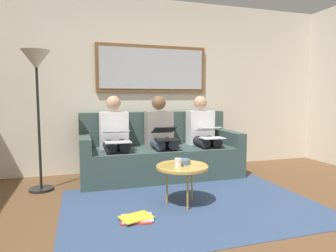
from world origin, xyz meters
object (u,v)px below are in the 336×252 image
at_px(couch, 160,154).
at_px(cup, 178,163).
at_px(laptop_silver, 117,136).
at_px(bowl, 183,162).
at_px(person_left, 203,132).
at_px(coffee_table, 182,167).
at_px(laptop_white, 210,133).
at_px(person_middle, 161,134).
at_px(laptop_black, 165,134).
at_px(framed_mirror, 153,69).
at_px(person_right, 115,135).
at_px(magazine_stack, 137,218).
at_px(standing_lamp, 37,75).

height_order(couch, cup, couch).
distance_m(couch, laptop_silver, 0.78).
distance_m(bowl, person_left, 1.29).
distance_m(coffee_table, laptop_white, 1.19).
bearing_deg(cup, person_middle, -97.20).
relative_size(person_left, laptop_black, 2.97).
relative_size(framed_mirror, laptop_black, 4.42).
height_order(bowl, person_right, person_right).
bearing_deg(magazine_stack, standing_lamp, -52.18).
bearing_deg(couch, person_right, 6.13).
bearing_deg(standing_lamp, coffee_table, 146.93).
distance_m(couch, person_right, 0.71).
bearing_deg(coffee_table, bowl, -112.98).
height_order(magazine_stack, standing_lamp, standing_lamp).
height_order(framed_mirror, laptop_silver, framed_mirror).
distance_m(coffee_table, magazine_stack, 0.70).
bearing_deg(standing_lamp, bowl, 149.76).
xyz_separation_m(person_left, magazine_stack, (1.26, 1.40, -0.59)).
distance_m(bowl, laptop_white, 1.10).
height_order(laptop_black, person_right, person_right).
distance_m(cup, magazine_stack, 0.68).
xyz_separation_m(couch, bowl, (0.06, 1.14, 0.13)).
bearing_deg(magazine_stack, laptop_silver, -88.92).
relative_size(person_left, person_right, 1.00).
bearing_deg(laptop_black, framed_mirror, -90.00).
height_order(laptop_white, magazine_stack, laptop_white).
height_order(framed_mirror, person_right, framed_mirror).
bearing_deg(laptop_black, magazine_stack, 62.13).
distance_m(laptop_silver, standing_lamp, 1.17).
bearing_deg(person_middle, standing_lamp, 7.31).
bearing_deg(person_middle, laptop_black, 90.00).
height_order(framed_mirror, coffee_table, framed_mirror).
relative_size(person_middle, magazine_stack, 3.51).
bearing_deg(coffee_table, person_left, -122.46).
distance_m(framed_mirror, person_right, 1.23).
distance_m(couch, laptop_black, 0.44).
bearing_deg(cup, person_left, -123.64).
bearing_deg(bowl, cup, 51.83).
relative_size(coffee_table, magazine_stack, 1.66).
height_order(coffee_table, laptop_silver, laptop_silver).
bearing_deg(magazine_stack, person_right, -89.11).
relative_size(person_middle, laptop_silver, 3.27).
bearing_deg(person_middle, coffee_table, 85.48).
xyz_separation_m(framed_mirror, standing_lamp, (1.55, 0.66, -0.18)).
bearing_deg(standing_lamp, couch, -170.20).
bearing_deg(cup, couch, -96.81).
relative_size(couch, standing_lamp, 1.33).
bearing_deg(framed_mirror, cup, 84.79).
relative_size(couch, bowl, 13.49).
xyz_separation_m(person_right, laptop_silver, (-0.00, 0.25, 0.02)).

